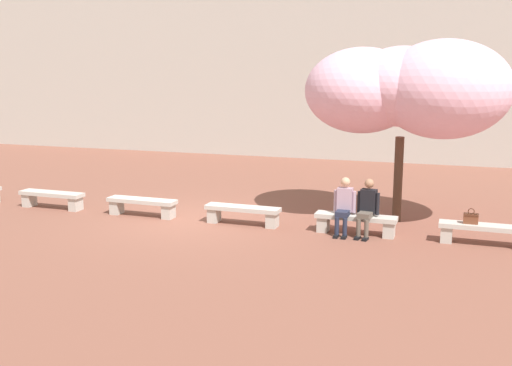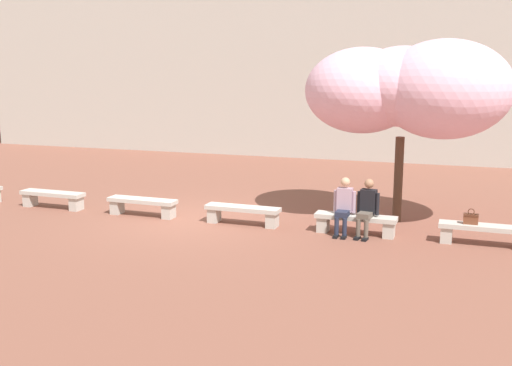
# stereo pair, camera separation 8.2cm
# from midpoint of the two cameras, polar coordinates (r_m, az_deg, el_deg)

# --- Properties ---
(ground_plane) EXTENTS (100.00, 100.00, 0.00)m
(ground_plane) POSITION_cam_midpoint_polar(r_m,az_deg,el_deg) (14.95, -6.35, -3.53)
(ground_plane) COLOR brown
(building_facade) EXTENTS (30.82, 4.00, 7.50)m
(building_facade) POSITION_cam_midpoint_polar(r_m,az_deg,el_deg) (26.79, 5.25, 10.95)
(building_facade) COLOR #B7B2A8
(building_facade) RESTS_ON ground
(stone_bench_near_west) EXTENTS (1.84, 0.46, 0.45)m
(stone_bench_near_west) POSITION_cam_midpoint_polar(r_m,az_deg,el_deg) (16.95, -19.00, -1.29)
(stone_bench_near_west) COLOR #BCB7AD
(stone_bench_near_west) RESTS_ON ground
(stone_bench_center) EXTENTS (1.84, 0.46, 0.45)m
(stone_bench_center) POSITION_cam_midpoint_polar(r_m,az_deg,el_deg) (15.48, -10.95, -2.01)
(stone_bench_center) COLOR #BCB7AD
(stone_bench_center) RESTS_ON ground
(stone_bench_near_east) EXTENTS (1.84, 0.46, 0.45)m
(stone_bench_near_east) POSITION_cam_midpoint_polar(r_m,az_deg,el_deg) (14.38, -1.44, -2.80)
(stone_bench_near_east) COLOR #BCB7AD
(stone_bench_near_east) RESTS_ON ground
(stone_bench_east_end) EXTENTS (1.84, 0.46, 0.45)m
(stone_bench_east_end) POSITION_cam_midpoint_polar(r_m,az_deg,el_deg) (13.73, 9.31, -3.61)
(stone_bench_east_end) COLOR #BCB7AD
(stone_bench_east_end) RESTS_ON ground
(stone_bench_far_east) EXTENTS (1.84, 0.46, 0.45)m
(stone_bench_far_east) POSITION_cam_midpoint_polar(r_m,az_deg,el_deg) (13.60, 20.71, -4.32)
(stone_bench_far_east) COLOR #BCB7AD
(stone_bench_far_east) RESTS_ON ground
(person_seated_left) EXTENTS (0.51, 0.69, 1.29)m
(person_seated_left) POSITION_cam_midpoint_polar(r_m,az_deg,el_deg) (13.63, 8.22, -1.98)
(person_seated_left) COLOR black
(person_seated_left) RESTS_ON ground
(person_seated_right) EXTENTS (0.50, 0.72, 1.29)m
(person_seated_right) POSITION_cam_midpoint_polar(r_m,az_deg,el_deg) (13.55, 10.38, -2.12)
(person_seated_right) COLOR black
(person_seated_right) RESTS_ON ground
(handbag) EXTENTS (0.30, 0.15, 0.34)m
(handbag) POSITION_cam_midpoint_polar(r_m,az_deg,el_deg) (13.51, 19.62, -3.14)
(handbag) COLOR brown
(handbag) RESTS_ON stone_bench_far_east
(cherry_tree_main) EXTENTS (4.80, 3.24, 4.37)m
(cherry_tree_main) POSITION_cam_midpoint_polar(r_m,az_deg,el_deg) (14.65, 13.80, 8.67)
(cherry_tree_main) COLOR #513828
(cherry_tree_main) RESTS_ON ground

